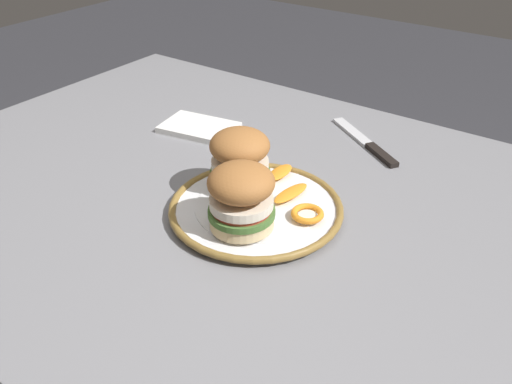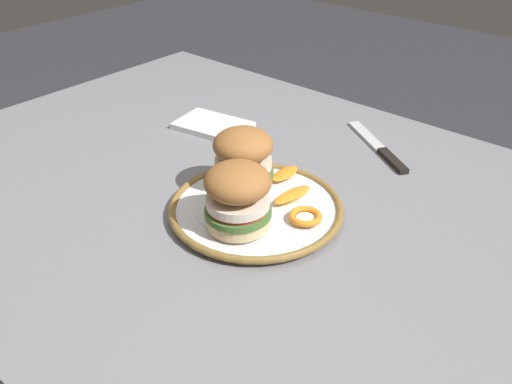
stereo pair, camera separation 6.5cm
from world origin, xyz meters
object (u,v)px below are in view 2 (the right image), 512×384
Objects in this scene: dinner_plate at (256,208)px; sandwich_half_left at (238,195)px; sandwich_half_right at (241,159)px; table_knife at (381,150)px; dining_table at (271,253)px.

dinner_plate is 0.08m from sandwich_half_left.
dinner_plate is at bearing -75.22° from sandwich_half_left.
sandwich_half_left is at bearing 129.32° from sandwich_half_right.
sandwich_half_right is (0.07, -0.08, 0.00)m from sandwich_half_left.
table_knife is (-0.03, -0.38, -0.07)m from sandwich_half_left.
sandwich_half_right is 0.68× the size of table_knife.
sandwich_half_left is at bearing 85.57° from table_knife.
dinner_plate is 1.43× the size of table_knife.
sandwich_half_left is (-0.02, 0.06, 0.06)m from dinner_plate.
dining_table is at bearing -84.91° from sandwich_half_left.
table_knife is (-0.04, -0.32, -0.01)m from dinner_plate.
sandwich_half_left and sandwich_half_right have the same top height.
sandwich_half_left reaches higher than table_knife.
table_knife reaches higher than dining_table.
dining_table is 0.19m from sandwich_half_left.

